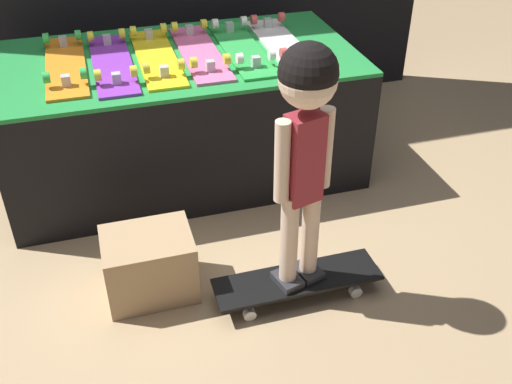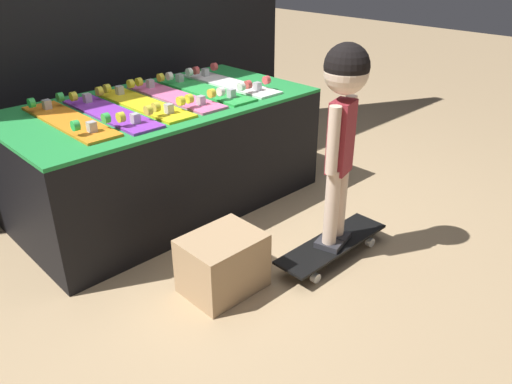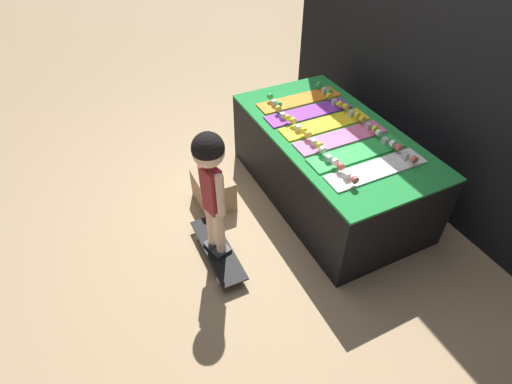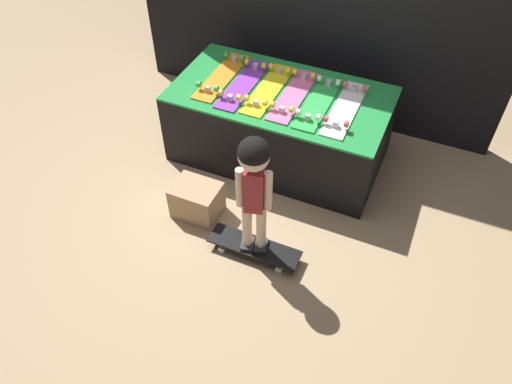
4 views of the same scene
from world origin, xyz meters
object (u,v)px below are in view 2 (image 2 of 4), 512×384
at_px(skateboard_pink_on_rack, 174,95).
at_px(storage_box, 223,263).
at_px(skateboard_on_floor, 332,245).
at_px(child, 343,111).
at_px(skateboard_orange_on_rack, 69,119).
at_px(skateboard_green_on_rack, 204,89).
at_px(skateboard_white_on_rack, 230,82).
at_px(skateboard_purple_on_rack, 110,112).
at_px(skateboard_yellow_on_rack, 143,103).

xyz_separation_m(skateboard_pink_on_rack, storage_box, (-0.44, -0.94, -0.54)).
xyz_separation_m(skateboard_on_floor, child, (-0.00, 0.00, 0.74)).
bearing_deg(skateboard_on_floor, skateboard_orange_on_rack, 125.18).
height_order(skateboard_green_on_rack, skateboard_white_on_rack, same).
height_order(skateboard_green_on_rack, skateboard_on_floor, skateboard_green_on_rack).
relative_size(skateboard_orange_on_rack, child, 0.75).
bearing_deg(skateboard_purple_on_rack, storage_box, -89.97).
bearing_deg(skateboard_white_on_rack, skateboard_orange_on_rack, 178.79).
bearing_deg(skateboard_green_on_rack, skateboard_on_floor, -93.64).
xyz_separation_m(skateboard_purple_on_rack, skateboard_yellow_on_rack, (0.22, 0.02, 0.00)).
bearing_deg(skateboard_pink_on_rack, child, -82.50).
height_order(skateboard_orange_on_rack, child, child).
relative_size(skateboard_on_floor, storage_box, 1.92).
bearing_deg(child, skateboard_on_floor, -14.71).
xyz_separation_m(skateboard_purple_on_rack, skateboard_pink_on_rack, (0.44, 0.02, 0.00)).
bearing_deg(child, skateboard_purple_on_rack, 103.24).
xyz_separation_m(skateboard_purple_on_rack, skateboard_on_floor, (0.60, -1.12, -0.61)).
height_order(skateboard_purple_on_rack, skateboard_yellow_on_rack, same).
bearing_deg(skateboard_purple_on_rack, skateboard_white_on_rack, 0.96).
relative_size(skateboard_yellow_on_rack, storage_box, 2.10).
xyz_separation_m(skateboard_yellow_on_rack, storage_box, (-0.22, -0.94, -0.54)).
relative_size(skateboard_yellow_on_rack, skateboard_green_on_rack, 1.00).
distance_m(skateboard_purple_on_rack, skateboard_green_on_rack, 0.67).
bearing_deg(skateboard_orange_on_rack, skateboard_yellow_on_rack, -2.51).
relative_size(skateboard_purple_on_rack, skateboard_yellow_on_rack, 1.00).
relative_size(skateboard_purple_on_rack, storage_box, 2.10).
bearing_deg(skateboard_pink_on_rack, skateboard_white_on_rack, -0.86).
height_order(skateboard_green_on_rack, child, child).
xyz_separation_m(skateboard_yellow_on_rack, child, (0.37, -1.14, 0.13)).
xyz_separation_m(skateboard_pink_on_rack, skateboard_on_floor, (0.15, -1.14, -0.61)).
bearing_deg(skateboard_white_on_rack, skateboard_pink_on_rack, 179.14).
bearing_deg(skateboard_yellow_on_rack, skateboard_on_floor, -71.90).
bearing_deg(skateboard_purple_on_rack, skateboard_orange_on_rack, 170.20).
relative_size(skateboard_orange_on_rack, skateboard_white_on_rack, 1.00).
relative_size(skateboard_purple_on_rack, skateboard_on_floor, 1.09).
distance_m(skateboard_pink_on_rack, storage_box, 1.17).
distance_m(skateboard_yellow_on_rack, child, 1.21).
bearing_deg(skateboard_yellow_on_rack, skateboard_white_on_rack, -0.34).
distance_m(skateboard_white_on_rack, skateboard_on_floor, 1.33).
bearing_deg(child, skateboard_green_on_rack, 71.65).
bearing_deg(skateboard_on_floor, skateboard_yellow_on_rack, 108.10).
height_order(skateboard_on_floor, storage_box, storage_box).
bearing_deg(skateboard_green_on_rack, skateboard_pink_on_rack, 176.97).
bearing_deg(skateboard_orange_on_rack, child, -54.82).
bearing_deg(skateboard_orange_on_rack, skateboard_purple_on_rack, -9.80).
height_order(skateboard_purple_on_rack, skateboard_on_floor, skateboard_purple_on_rack).
distance_m(skateboard_orange_on_rack, skateboard_white_on_rack, 1.11).
bearing_deg(skateboard_pink_on_rack, skateboard_on_floor, -82.50).
relative_size(skateboard_orange_on_rack, skateboard_pink_on_rack, 1.00).
bearing_deg(skateboard_yellow_on_rack, child, -71.90).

